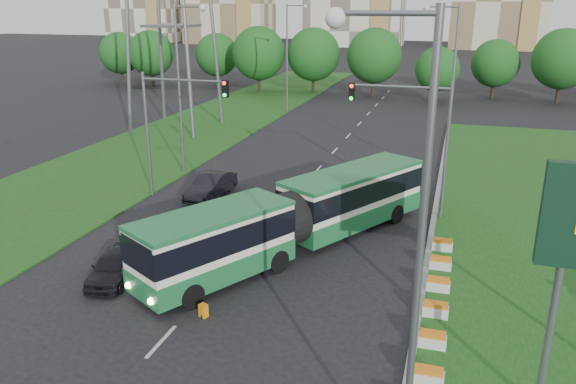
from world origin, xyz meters
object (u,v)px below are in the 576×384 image
(traffic_mast_left, at_px, (169,116))
(car_left_far, at_px, (211,186))
(car_left_near, at_px, (114,266))
(traffic_mast_median, at_px, (419,128))
(pedestrian, at_px, (153,287))
(articulated_bus, at_px, (290,215))
(shopping_trolley, at_px, (203,311))

(traffic_mast_left, xyz_separation_m, car_left_far, (2.30, 0.70, -4.57))
(traffic_mast_left, distance_m, car_left_near, 12.43)
(traffic_mast_median, relative_size, pedestrian, 4.57)
(car_left_near, height_order, car_left_far, car_left_far)
(articulated_bus, xyz_separation_m, car_left_far, (-7.20, 6.12, -1.01))
(traffic_mast_left, bearing_deg, articulated_bus, -29.69)
(traffic_mast_left, height_order, shopping_trolley, traffic_mast_left)
(car_left_far, bearing_deg, traffic_mast_left, -160.28)
(car_left_far, bearing_deg, shopping_trolley, -63.94)
(car_left_near, height_order, pedestrian, pedestrian)
(car_left_near, distance_m, car_left_far, 11.87)
(traffic_mast_left, height_order, pedestrian, traffic_mast_left)
(pedestrian, xyz_separation_m, shopping_trolley, (2.33, -0.15, -0.60))
(traffic_mast_left, distance_m, pedestrian, 14.73)
(articulated_bus, relative_size, pedestrian, 10.14)
(car_left_near, bearing_deg, traffic_mast_left, 90.34)
(traffic_mast_left, xyz_separation_m, shopping_trolley, (8.14, -12.93, -5.08))
(car_left_far, xyz_separation_m, pedestrian, (3.51, -13.47, 0.10))
(shopping_trolley, bearing_deg, articulated_bus, 102.95)
(traffic_mast_median, bearing_deg, articulated_bus, -131.33)
(car_left_far, bearing_deg, traffic_mast_median, 4.22)
(traffic_mast_median, xyz_separation_m, pedestrian, (-9.34, -13.77, -4.48))
(car_left_near, xyz_separation_m, shopping_trolley, (5.27, -1.77, -0.42))
(car_left_near, bearing_deg, car_left_far, 78.64)
(car_left_far, relative_size, pedestrian, 2.70)
(traffic_mast_median, xyz_separation_m, articulated_bus, (-5.65, -6.42, -3.56))
(traffic_mast_left, xyz_separation_m, articulated_bus, (9.51, -5.42, -3.56))
(articulated_bus, distance_m, pedestrian, 8.28)
(traffic_mast_median, relative_size, articulated_bus, 0.45)
(articulated_bus, height_order, car_left_far, articulated_bus)
(shopping_trolley, bearing_deg, car_left_near, -175.30)
(articulated_bus, distance_m, shopping_trolley, 7.78)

